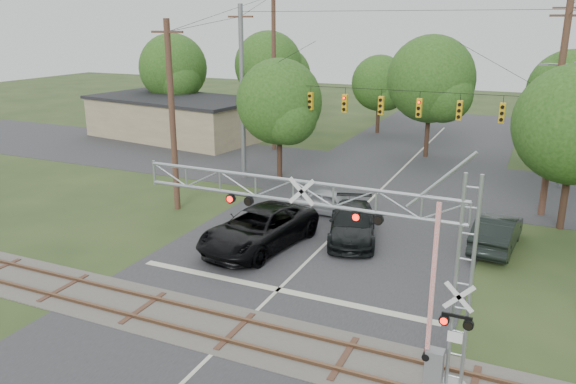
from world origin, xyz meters
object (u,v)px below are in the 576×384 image
at_px(car_dark, 352,224).
at_px(commercial_building, 176,117).
at_px(traffic_signal_span, 396,104).
at_px(streetlight, 564,119).
at_px(pickup_black, 259,229).
at_px(crossing_gantry, 355,245).
at_px(sedan_silver, 332,203).

relative_size(car_dark, commercial_building, 0.32).
height_order(traffic_signal_span, car_dark, traffic_signal_span).
bearing_deg(car_dark, streetlight, 40.46).
bearing_deg(pickup_black, crossing_gantry, -37.54).
xyz_separation_m(crossing_gantry, sedan_silver, (-5.56, 13.50, -3.47)).
distance_m(car_dark, commercial_building, 28.91).
height_order(car_dark, sedan_silver, car_dark).
relative_size(traffic_signal_span, commercial_building, 1.12).
distance_m(pickup_black, streetlight, 21.75).
height_order(traffic_signal_span, commercial_building, traffic_signal_span).
bearing_deg(sedan_silver, streetlight, -41.84).
relative_size(crossing_gantry, sedan_silver, 2.63).
bearing_deg(crossing_gantry, traffic_signal_span, 100.65).
relative_size(car_dark, streetlight, 0.69).
xyz_separation_m(sedan_silver, streetlight, (11.44, 11.15, 3.80)).
bearing_deg(streetlight, commercial_building, 173.95).
height_order(crossing_gantry, commercial_building, crossing_gantry).
xyz_separation_m(crossing_gantry, car_dark, (-3.38, 10.46, -3.36)).
relative_size(traffic_signal_span, sedan_silver, 4.73).
height_order(car_dark, streetlight, streetlight).
bearing_deg(sedan_silver, crossing_gantry, -153.75).
height_order(traffic_signal_span, pickup_black, traffic_signal_span).
bearing_deg(sedan_silver, traffic_signal_span, -19.54).
relative_size(pickup_black, commercial_building, 0.39).
distance_m(crossing_gantry, car_dark, 11.49).
bearing_deg(car_dark, pickup_black, -158.99).
distance_m(commercial_building, streetlight, 32.45).
bearing_deg(pickup_black, traffic_signal_span, 80.40).
distance_m(crossing_gantry, commercial_building, 38.51).
relative_size(sedan_silver, commercial_building, 0.24).
bearing_deg(car_dark, sedan_silver, 109.18).
bearing_deg(crossing_gantry, pickup_black, 133.22).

